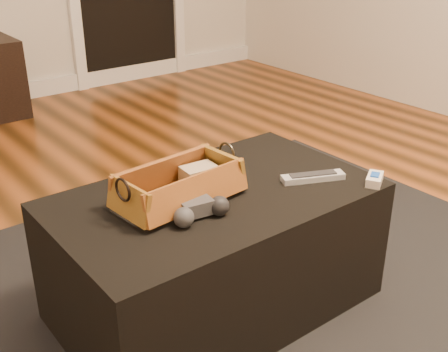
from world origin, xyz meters
TOP-DOWN VIEW (x-y plane):
  - floor at (0.00, 0.00)m, footprint 5.00×5.50m
  - area_rug at (0.06, -0.08)m, footprint 2.60×2.00m
  - ottoman at (0.06, -0.03)m, footprint 1.00×0.60m
  - tv_remote at (-0.07, -0.02)m, footprint 0.21×0.09m
  - cloth_bundle at (0.05, 0.03)m, footprint 0.11×0.08m
  - wicker_basket at (-0.05, -0.01)m, footprint 0.41×0.24m
  - game_controller at (-0.07, -0.13)m, footprint 0.18×0.10m
  - silver_remote at (0.37, -0.15)m, footprint 0.21×0.13m
  - cream_gadget at (0.51, -0.29)m, footprint 0.10×0.08m

SIDE VIEW (x-z plane):
  - floor at x=0.00m, z-range -0.01..0.00m
  - area_rug at x=0.06m, z-range 0.00..0.01m
  - ottoman at x=0.06m, z-range 0.01..0.43m
  - silver_remote at x=0.37m, z-range 0.43..0.46m
  - cream_gadget at x=0.51m, z-range 0.43..0.46m
  - tv_remote at x=-0.07m, z-range 0.45..0.47m
  - game_controller at x=-0.07m, z-range 0.43..0.49m
  - cloth_bundle at x=0.05m, z-range 0.45..0.50m
  - wicker_basket at x=-0.05m, z-range 0.41..0.55m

